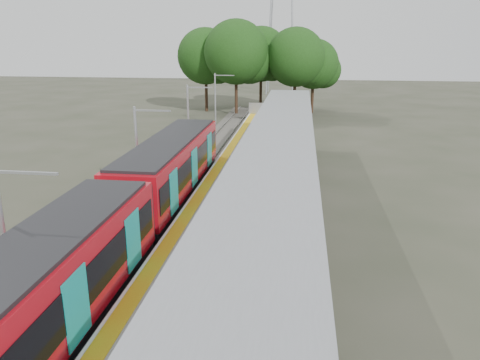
# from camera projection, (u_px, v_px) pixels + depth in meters

# --- Properties ---
(trackbed) EXTENTS (3.00, 70.00, 0.24)m
(trackbed) POSITION_uv_depth(u_px,v_px,m) (176.00, 195.00, 27.24)
(trackbed) COLOR #59544C
(trackbed) RESTS_ON ground
(platform) EXTENTS (6.00, 50.00, 1.00)m
(platform) POSITION_uv_depth(u_px,v_px,m) (253.00, 192.00, 26.58)
(platform) COLOR gray
(platform) RESTS_ON ground
(tactile_strip) EXTENTS (0.60, 50.00, 0.02)m
(tactile_strip) POSITION_uv_depth(u_px,v_px,m) (208.00, 182.00, 26.74)
(tactile_strip) COLOR gold
(tactile_strip) RESTS_ON platform
(end_fence) EXTENTS (6.00, 0.10, 1.20)m
(end_fence) POSITION_uv_depth(u_px,v_px,m) (277.00, 109.00, 49.90)
(end_fence) COLOR #9EA0A5
(end_fence) RESTS_ON platform
(train) EXTENTS (2.74, 27.60, 3.62)m
(train) POSITION_uv_depth(u_px,v_px,m) (124.00, 212.00, 19.22)
(train) COLOR black
(train) RESTS_ON ground
(canopy) EXTENTS (3.27, 38.00, 3.66)m
(canopy) POSITION_uv_depth(u_px,v_px,m) (279.00, 144.00, 21.68)
(canopy) COLOR #9EA0A5
(canopy) RESTS_ON platform
(tree_cluster) EXTENTS (19.44, 13.60, 10.98)m
(tree_cluster) POSITION_uv_depth(u_px,v_px,m) (257.00, 56.00, 55.88)
(tree_cluster) COLOR #382316
(tree_cluster) RESTS_ON ground
(catenary_masts) EXTENTS (2.08, 48.16, 5.40)m
(catenary_masts) POSITION_uv_depth(u_px,v_px,m) (139.00, 152.00, 25.69)
(catenary_masts) COLOR #9EA0A5
(catenary_masts) RESTS_ON ground
(bench_near) EXTENTS (0.68, 1.50, 0.99)m
(bench_near) POSITION_uv_depth(u_px,v_px,m) (295.00, 324.00, 12.64)
(bench_near) COLOR #0F174C
(bench_near) RESTS_ON platform
(bench_mid) EXTENTS (0.64, 1.66, 1.11)m
(bench_mid) POSITION_uv_depth(u_px,v_px,m) (286.00, 261.00, 16.08)
(bench_mid) COLOR #0F174C
(bench_mid) RESTS_ON platform
(bench_far) EXTENTS (1.01, 1.61, 1.06)m
(bench_far) POSITION_uv_depth(u_px,v_px,m) (295.00, 131.00, 38.32)
(bench_far) COLOR #0F174C
(bench_far) RESTS_ON platform
(info_pillar_far) EXTENTS (0.43, 0.43, 1.92)m
(info_pillar_far) POSITION_uv_depth(u_px,v_px,m) (263.00, 185.00, 23.50)
(info_pillar_far) COLOR beige
(info_pillar_far) RESTS_ON platform
(litter_bin) EXTENTS (0.50, 0.50, 0.86)m
(litter_bin) POSITION_uv_depth(u_px,v_px,m) (252.00, 236.00, 18.46)
(litter_bin) COLOR #9EA0A5
(litter_bin) RESTS_ON platform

